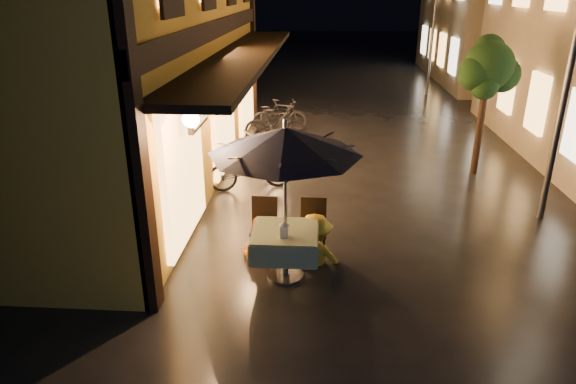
# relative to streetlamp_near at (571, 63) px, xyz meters

# --- Properties ---
(ground) EXTENTS (90.00, 90.00, 0.00)m
(ground) POSITION_rel_streetlamp_near_xyz_m (-3.00, -2.00, -2.92)
(ground) COLOR black
(ground) RESTS_ON ground
(west_building) EXTENTS (5.90, 11.40, 7.40)m
(west_building) POSITION_rel_streetlamp_near_xyz_m (-8.72, 2.00, 0.79)
(west_building) COLOR gold
(west_building) RESTS_ON ground
(street_tree) EXTENTS (1.43, 1.20, 3.15)m
(street_tree) POSITION_rel_streetlamp_near_xyz_m (-0.59, 2.51, -0.50)
(street_tree) COLOR black
(street_tree) RESTS_ON ground
(streetlamp_near) EXTENTS (0.36, 0.36, 4.23)m
(streetlamp_near) POSITION_rel_streetlamp_near_xyz_m (0.00, 0.00, 0.00)
(streetlamp_near) COLOR #59595E
(streetlamp_near) RESTS_ON ground
(streetlamp_far) EXTENTS (0.36, 0.36, 4.23)m
(streetlamp_far) POSITION_rel_streetlamp_near_xyz_m (0.00, 12.00, 0.00)
(streetlamp_far) COLOR #59595E
(streetlamp_far) RESTS_ON ground
(cafe_table) EXTENTS (0.99, 0.99, 0.78)m
(cafe_table) POSITION_rel_streetlamp_near_xyz_m (-4.72, -2.45, -2.33)
(cafe_table) COLOR #59595E
(cafe_table) RESTS_ON ground
(patio_umbrella) EXTENTS (2.18, 2.18, 2.46)m
(patio_umbrella) POSITION_rel_streetlamp_near_xyz_m (-4.72, -2.45, -0.77)
(patio_umbrella) COLOR #59595E
(patio_umbrella) RESTS_ON ground
(cafe_chair_left) EXTENTS (0.42, 0.42, 0.97)m
(cafe_chair_left) POSITION_rel_streetlamp_near_xyz_m (-5.12, -1.71, -2.38)
(cafe_chair_left) COLOR black
(cafe_chair_left) RESTS_ON ground
(cafe_chair_right) EXTENTS (0.42, 0.42, 0.97)m
(cafe_chair_right) POSITION_rel_streetlamp_near_xyz_m (-4.32, -1.71, -2.38)
(cafe_chair_right) COLOR black
(cafe_chair_right) RESTS_ON ground
(table_lantern) EXTENTS (0.16, 0.16, 0.25)m
(table_lantern) POSITION_rel_streetlamp_near_xyz_m (-4.72, -2.65, -2.00)
(table_lantern) COLOR white
(table_lantern) RESTS_ON cafe_table
(person_orange) EXTENTS (0.81, 0.70, 1.40)m
(person_orange) POSITION_rel_streetlamp_near_xyz_m (-5.17, -1.87, -2.22)
(person_orange) COLOR #F06000
(person_orange) RESTS_ON ground
(person_yellow) EXTENTS (1.03, 0.61, 1.57)m
(person_yellow) POSITION_rel_streetlamp_near_xyz_m (-4.28, -1.94, -2.13)
(person_yellow) COLOR yellow
(person_yellow) RESTS_ON ground
(bicycle_0) EXTENTS (1.96, 1.18, 0.97)m
(bicycle_0) POSITION_rel_streetlamp_near_xyz_m (-5.73, 1.13, -2.43)
(bicycle_0) COLOR black
(bicycle_0) RESTS_ON ground
(bicycle_1) EXTENTS (1.63, 0.71, 0.95)m
(bicycle_1) POSITION_rel_streetlamp_near_xyz_m (-5.25, 2.34, -2.44)
(bicycle_1) COLOR black
(bicycle_1) RESTS_ON ground
(bicycle_2) EXTENTS (1.65, 1.02, 0.82)m
(bicycle_2) POSITION_rel_streetlamp_near_xyz_m (-5.84, 3.16, -2.51)
(bicycle_2) COLOR black
(bicycle_2) RESTS_ON ground
(bicycle_3) EXTENTS (1.76, 0.61, 1.04)m
(bicycle_3) POSITION_rel_streetlamp_near_xyz_m (-5.52, 4.69, -2.40)
(bicycle_3) COLOR black
(bicycle_3) RESTS_ON ground
(bicycle_4) EXTENTS (1.76, 0.96, 0.88)m
(bicycle_4) POSITION_rel_streetlamp_near_xyz_m (-5.52, 6.18, -2.48)
(bicycle_4) COLOR black
(bicycle_4) RESTS_ON ground
(bicycle_5) EXTENTS (1.57, 0.81, 0.91)m
(bicycle_5) POSITION_rel_streetlamp_near_xyz_m (-5.42, 6.20, -2.46)
(bicycle_5) COLOR black
(bicycle_5) RESTS_ON ground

